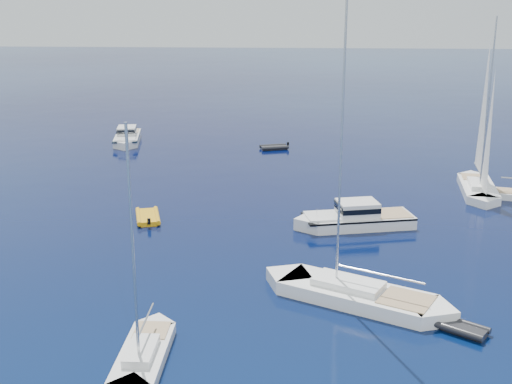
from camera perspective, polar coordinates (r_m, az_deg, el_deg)
motor_cruiser_centre at (r=51.95m, az=8.38°, el=-2.96°), size 10.40×5.23×2.62m
motor_cruiser_horizon at (r=82.10m, az=-10.94°, el=4.17°), size 4.40×9.71×2.46m
sailboat_fore at (r=34.04m, az=-9.59°, el=-14.06°), size 2.28×8.48×12.44m
sailboat_mid_r at (r=39.85m, az=8.50°, el=-9.22°), size 12.68×8.66×18.49m
sailboat_sails_r at (r=63.44m, az=18.40°, el=-0.04°), size 4.07×11.19×16.08m
tender_yellow at (r=53.74m, az=-9.23°, el=-2.33°), size 3.17×4.47×0.95m
tender_grey_near at (r=37.72m, az=17.11°, el=-11.38°), size 3.33×3.04×0.95m
tender_grey_far at (r=77.18m, az=1.55°, el=3.69°), size 3.73×2.77×0.95m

